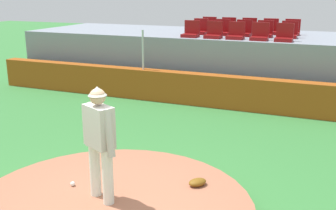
{
  "coord_description": "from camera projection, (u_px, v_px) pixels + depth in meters",
  "views": [
    {
      "loc": [
        2.76,
        -4.46,
        3.19
      ],
      "look_at": [
        0.0,
        2.2,
        1.14
      ],
      "focal_mm": 43.37,
      "sensor_mm": 36.0,
      "label": 1
    }
  ],
  "objects": [
    {
      "name": "stadium_chair_13",
      "position": [
        270.0,
        29.0,
        13.27
      ],
      "size": [
        0.48,
        0.44,
        0.5
      ],
      "rotation": [
        0.0,
        0.0,
        3.14
      ],
      "color": "maroon",
      "rests_on": "bleacher_platform"
    },
    {
      "name": "stadium_chair_6",
      "position": [
        222.0,
        30.0,
        13.02
      ],
      "size": [
        0.48,
        0.44,
        0.5
      ],
      "rotation": [
        0.0,
        0.0,
        3.14
      ],
      "color": "maroon",
      "rests_on": "bleacher_platform"
    },
    {
      "name": "stadium_chair_8",
      "position": [
        265.0,
        32.0,
        12.48
      ],
      "size": [
        0.48,
        0.44,
        0.5
      ],
      "rotation": [
        0.0,
        0.0,
        3.14
      ],
      "color": "maroon",
      "rests_on": "bleacher_platform"
    },
    {
      "name": "stadium_chair_9",
      "position": [
        289.0,
        33.0,
        12.24
      ],
      "size": [
        0.48,
        0.44,
        0.5
      ],
      "rotation": [
        0.0,
        0.0,
        3.14
      ],
      "color": "maroon",
      "rests_on": "bleacher_platform"
    },
    {
      "name": "fielding_glove",
      "position": [
        197.0,
        182.0,
        6.34
      ],
      "size": [
        0.34,
        0.36,
        0.11
      ],
      "primitive_type": "ellipsoid",
      "rotation": [
        0.0,
        0.0,
        4.07
      ],
      "color": "brown",
      "rests_on": "pitchers_mound"
    },
    {
      "name": "stadium_chair_0",
      "position": [
        191.0,
        32.0,
        12.47
      ],
      "size": [
        0.48,
        0.44,
        0.5
      ],
      "rotation": [
        0.0,
        0.0,
        3.14
      ],
      "color": "maroon",
      "rests_on": "bleacher_platform"
    },
    {
      "name": "stadium_chair_14",
      "position": [
        292.0,
        30.0,
        13.05
      ],
      "size": [
        0.48,
        0.44,
        0.5
      ],
      "rotation": [
        0.0,
        0.0,
        3.14
      ],
      "color": "maroon",
      "rests_on": "bleacher_platform"
    },
    {
      "name": "stadium_chair_1",
      "position": [
        214.0,
        33.0,
        12.19
      ],
      "size": [
        0.48,
        0.44,
        0.5
      ],
      "rotation": [
        0.0,
        0.0,
        3.14
      ],
      "color": "maroon",
      "rests_on": "bleacher_platform"
    },
    {
      "name": "brick_barrier",
      "position": [
        224.0,
        92.0,
        11.32
      ],
      "size": [
        15.2,
        0.4,
        0.91
      ],
      "primitive_type": "cube",
      "color": "#A14C16",
      "rests_on": "ground_plane"
    },
    {
      "name": "stadium_chair_10",
      "position": [
        209.0,
        27.0,
        14.09
      ],
      "size": [
        0.48,
        0.44,
        0.5
      ],
      "rotation": [
        0.0,
        0.0,
        3.14
      ],
      "color": "maroon",
      "rests_on": "bleacher_platform"
    },
    {
      "name": "stadium_chair_11",
      "position": [
        228.0,
        28.0,
        13.81
      ],
      "size": [
        0.48,
        0.44,
        0.5
      ],
      "rotation": [
        0.0,
        0.0,
        3.14
      ],
      "color": "maroon",
      "rests_on": "bleacher_platform"
    },
    {
      "name": "stadium_chair_3",
      "position": [
        260.0,
        35.0,
        11.7
      ],
      "size": [
        0.48,
        0.44,
        0.5
      ],
      "rotation": [
        0.0,
        0.0,
        3.14
      ],
      "color": "maroon",
      "rests_on": "bleacher_platform"
    },
    {
      "name": "stadium_chair_4",
      "position": [
        284.0,
        36.0,
        11.44
      ],
      "size": [
        0.48,
        0.44,
        0.5
      ],
      "rotation": [
        0.0,
        0.0,
        3.14
      ],
      "color": "maroon",
      "rests_on": "bleacher_platform"
    },
    {
      "name": "stadium_chair_12",
      "position": [
        249.0,
        28.0,
        13.57
      ],
      "size": [
        0.48,
        0.44,
        0.5
      ],
      "rotation": [
        0.0,
        0.0,
        3.14
      ],
      "color": "maroon",
      "rests_on": "bleacher_platform"
    },
    {
      "name": "pitcher",
      "position": [
        99.0,
        136.0,
        5.68
      ],
      "size": [
        0.67,
        0.42,
        1.69
      ],
      "rotation": [
        0.0,
        0.0,
        -0.45
      ],
      "color": "silver",
      "rests_on": "pitchers_mound"
    },
    {
      "name": "stadium_chair_5",
      "position": [
        200.0,
        29.0,
        13.29
      ],
      "size": [
        0.48,
        0.44,
        0.5
      ],
      "rotation": [
        0.0,
        0.0,
        3.14
      ],
      "color": "maroon",
      "rests_on": "bleacher_platform"
    },
    {
      "name": "stadium_chair_7",
      "position": [
        243.0,
        31.0,
        12.75
      ],
      "size": [
        0.48,
        0.44,
        0.5
      ],
      "rotation": [
        0.0,
        0.0,
        3.14
      ],
      "color": "maroon",
      "rests_on": "bleacher_platform"
    },
    {
      "name": "fence_post_left",
      "position": [
        143.0,
        50.0,
        11.96
      ],
      "size": [
        0.06,
        0.06,
        1.16
      ],
      "primitive_type": "cylinder",
      "color": "silver",
      "rests_on": "brick_barrier"
    },
    {
      "name": "baseball",
      "position": [
        73.0,
        184.0,
        6.32
      ],
      "size": [
        0.07,
        0.07,
        0.07
      ],
      "primitive_type": "sphere",
      "color": "white",
      "rests_on": "pitchers_mound"
    },
    {
      "name": "bleacher_platform",
      "position": [
        245.0,
        61.0,
        13.52
      ],
      "size": [
        14.87,
        3.92,
        1.79
      ],
      "primitive_type": "cube",
      "color": "gray",
      "rests_on": "ground_plane"
    },
    {
      "name": "stadium_chair_2",
      "position": [
        236.0,
        34.0,
        11.97
      ],
      "size": [
        0.48,
        0.44,
        0.5
      ],
      "rotation": [
        0.0,
        0.0,
        3.14
      ],
      "color": "maroon",
      "rests_on": "bleacher_platform"
    }
  ]
}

